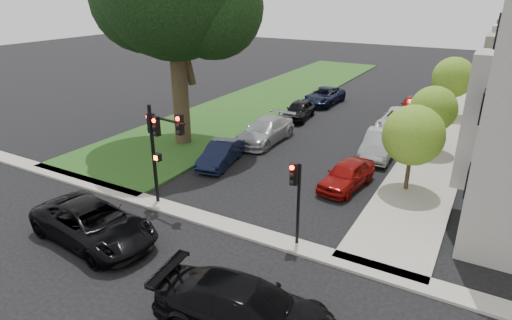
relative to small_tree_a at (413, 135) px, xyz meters
The scene contains 19 objects.
ground 11.69m from the small_tree_a, 123.23° to the right, with size 140.00×140.00×0.00m, color black.
grass_strip 21.23m from the small_tree_a, 136.28° to the left, with size 8.00×44.00×0.12m, color #21521A.
sidewalk_right 14.83m from the small_tree_a, 87.83° to the left, with size 3.50×44.00×0.12m, color #A39E91.
sidewalk_cross 10.12m from the small_tree_a, 129.72° to the right, with size 60.00×1.00×0.12m, color #A39E91.
small_tree_a is the anchor object (origin of this frame).
small_tree_b 6.31m from the small_tree_a, 90.00° to the left, with size 2.78×2.78×4.18m.
small_tree_c 15.57m from the small_tree_a, 90.00° to the left, with size 3.14×3.14×4.70m.
traffic_signal_main 12.04m from the small_tree_a, 143.07° to the right, with size 2.36×0.62×4.82m.
traffic_signal_secondary 7.82m from the small_tree_a, 111.42° to the right, with size 0.47×0.38×3.53m.
car_cross_near 15.01m from the small_tree_a, 132.11° to the right, with size 2.65×5.75×1.60m, color black.
car_cross_far 12.62m from the small_tree_a, 99.79° to the right, with size 2.30×5.65×1.64m, color black.
car_parked_0 3.73m from the small_tree_a, 157.90° to the right, with size 1.66×4.12×1.40m, color maroon.
car_parked_1 5.29m from the small_tree_a, 120.84° to the left, with size 1.65×4.72×1.56m, color #999BA0.
car_parked_2 10.40m from the small_tree_a, 104.08° to the left, with size 2.60×5.64×1.57m, color silver.
car_parked_3 15.35m from the small_tree_a, 100.03° to the left, with size 1.68×4.17×1.42m, color maroon.
car_parked_5 10.47m from the small_tree_a, behind, with size 1.43×4.11×1.35m, color black.
car_parked_6 10.43m from the small_tree_a, 162.66° to the left, with size 2.20×5.42×1.57m, color #999BA0.
car_parked_7 13.69m from the small_tree_a, 137.92° to the left, with size 1.72×4.28×1.46m, color black.
car_parked_8 17.76m from the small_tree_a, 124.80° to the left, with size 2.38×5.17×1.44m, color black.
Camera 1 is at (9.28, -11.31, 9.55)m, focal length 30.00 mm.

